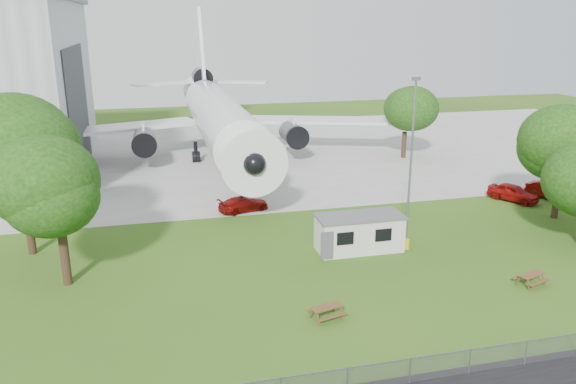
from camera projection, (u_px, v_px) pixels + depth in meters
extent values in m
plane|color=#466E1F|center=(325.00, 292.00, 34.13)|extent=(160.00, 160.00, 0.00)
cube|color=#B7B7B2|center=(233.00, 154.00, 69.41)|extent=(120.00, 46.00, 0.03)
cube|color=#2D3033|center=(79.00, 110.00, 58.93)|extent=(0.16, 16.00, 12.96)
cylinder|color=white|center=(220.00, 119.00, 63.75)|extent=(5.40, 34.00, 5.40)
cone|color=white|center=(249.00, 156.00, 46.10)|extent=(5.40, 5.50, 5.40)
cone|color=white|center=(202.00, 90.00, 83.01)|extent=(4.86, 9.00, 4.86)
cube|color=white|center=(108.00, 129.00, 64.22)|extent=(21.36, 10.77, 0.36)
cube|color=white|center=(317.00, 120.00, 69.92)|extent=(21.36, 10.77, 0.36)
cube|color=white|center=(200.00, 51.00, 81.34)|extent=(0.46, 9.96, 12.17)
cylinder|color=#515459|center=(144.00, 141.00, 61.96)|extent=(2.50, 4.20, 2.50)
cylinder|color=#515459|center=(293.00, 134.00, 65.84)|extent=(2.50, 4.20, 2.50)
cylinder|color=#515459|center=(202.00, 77.00, 81.50)|extent=(2.60, 4.50, 2.60)
cylinder|color=black|center=(243.00, 190.00, 50.50)|extent=(0.36, 0.36, 2.40)
cylinder|color=black|center=(196.00, 152.00, 65.18)|extent=(0.44, 0.44, 2.40)
cylinder|color=black|center=(243.00, 149.00, 66.46)|extent=(0.44, 0.44, 2.40)
cube|color=beige|center=(359.00, 233.00, 40.01)|extent=(6.01, 2.51, 2.50)
cube|color=#59595B|center=(360.00, 216.00, 39.63)|extent=(6.21, 2.71, 0.12)
cylinder|color=gold|center=(406.00, 244.00, 40.49)|extent=(0.50, 0.50, 0.70)
cylinder|color=slate|center=(411.00, 164.00, 40.00)|extent=(0.16, 0.16, 12.00)
cylinder|color=#382619|center=(29.00, 223.00, 39.12)|extent=(0.56, 0.56, 4.53)
sphere|color=#37681D|center=(18.00, 145.00, 37.50)|extent=(9.23, 9.23, 9.23)
cylinder|color=#382619|center=(65.00, 258.00, 34.63)|extent=(0.56, 0.56, 3.55)
sphere|color=#37681D|center=(56.00, 191.00, 33.36)|extent=(7.28, 7.28, 7.28)
cylinder|color=#382619|center=(557.00, 197.00, 46.46)|extent=(0.56, 0.56, 3.52)
sphere|color=#37681D|center=(564.00, 147.00, 45.20)|extent=(6.90, 6.90, 6.90)
cylinder|color=#382619|center=(404.00, 145.00, 66.97)|extent=(0.56, 0.56, 3.14)
sphere|color=#37681D|center=(406.00, 113.00, 65.85)|extent=(6.27, 6.27, 6.27)
imported|color=maroon|center=(513.00, 193.00, 51.10)|extent=(3.81, 4.83, 1.54)
imported|color=maroon|center=(554.00, 191.00, 51.58)|extent=(3.62, 5.09, 1.59)
imported|color=maroon|center=(243.00, 204.00, 48.34)|extent=(4.73, 3.01, 1.28)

